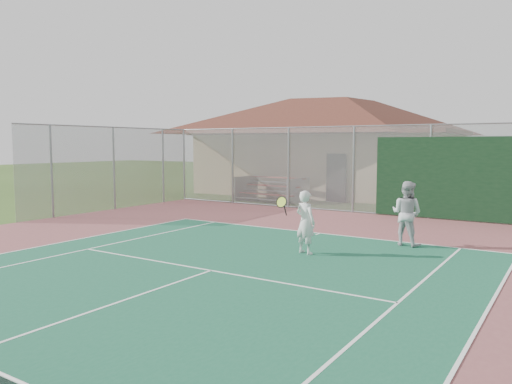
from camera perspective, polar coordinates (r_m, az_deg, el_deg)
back_fence at (r=19.58m, az=19.52°, el=1.92°), size 20.08×0.11×3.53m
side_fence_left at (r=22.11m, az=-15.93°, el=2.61°), size 0.08×9.00×3.50m
clubhouse at (r=29.21m, az=8.76°, el=6.26°), size 15.12×10.49×6.33m
bleachers at (r=24.51m, az=1.72°, el=0.43°), size 3.21×2.08×1.17m
player_white_front at (r=12.61m, az=5.61°, el=-3.49°), size 1.02×0.69×1.64m
player_grey_back at (r=14.20m, az=16.83°, el=-2.43°), size 0.96×0.80×1.76m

